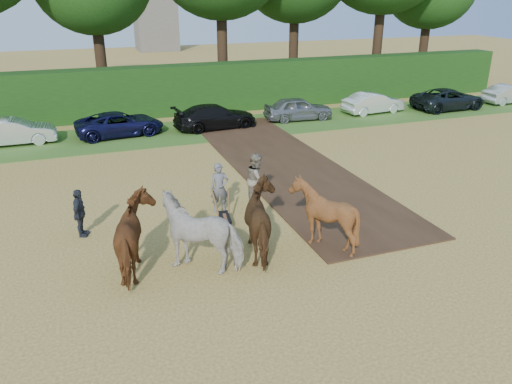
# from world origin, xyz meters

# --- Properties ---
(ground) EXTENTS (120.00, 120.00, 0.00)m
(ground) POSITION_xyz_m (0.00, 0.00, 0.00)
(ground) COLOR gold
(ground) RESTS_ON ground
(earth_strip) EXTENTS (4.50, 17.00, 0.05)m
(earth_strip) POSITION_xyz_m (1.50, 7.00, 0.03)
(earth_strip) COLOR #472D1C
(earth_strip) RESTS_ON ground
(grass_verge) EXTENTS (50.00, 5.00, 0.03)m
(grass_verge) POSITION_xyz_m (0.00, 14.00, 0.01)
(grass_verge) COLOR #38601E
(grass_verge) RESTS_ON ground
(hedgerow) EXTENTS (46.00, 1.60, 3.00)m
(hedgerow) POSITION_xyz_m (0.00, 18.50, 1.50)
(hedgerow) COLOR #14380F
(hedgerow) RESTS_ON ground
(spectator_near) EXTENTS (1.08, 1.17, 1.94)m
(spectator_near) POSITION_xyz_m (-1.17, 3.24, 0.97)
(spectator_near) COLOR #9E987C
(spectator_near) RESTS_ON ground
(spectator_far) EXTENTS (0.64, 0.99, 1.57)m
(spectator_far) POSITION_xyz_m (-7.25, 2.81, 0.79)
(spectator_far) COLOR #23272F
(spectator_far) RESTS_ON ground
(plough_team) EXTENTS (7.18, 5.00, 2.12)m
(plough_team) POSITION_xyz_m (-3.08, -0.14, 1.05)
(plough_team) COLOR brown
(plough_team) RESTS_ON ground
(parked_cars) EXTENTS (40.30, 3.31, 1.39)m
(parked_cars) POSITION_xyz_m (3.37, 14.10, 0.67)
(parked_cars) COLOR silver
(parked_cars) RESTS_ON ground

